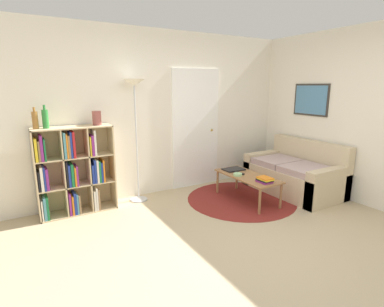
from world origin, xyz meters
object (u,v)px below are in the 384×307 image
at_px(floor_lamp, 135,99).
at_px(bowl, 238,174).
at_px(couch, 296,175).
at_px(bottle_middle, 45,119).
at_px(laptop, 234,169).
at_px(vase_on_shelf, 97,118).
at_px(bottle_left, 35,120).
at_px(coffee_table, 247,178).
at_px(bookshelf, 73,172).

xyz_separation_m(floor_lamp, bowl, (1.31, -0.80, -1.13)).
bearing_deg(couch, bottle_middle, 165.48).
bearing_deg(bottle_middle, couch, -14.52).
height_order(laptop, bottle_middle, bottle_middle).
xyz_separation_m(couch, vase_on_shelf, (-2.99, 0.95, 1.02)).
relative_size(laptop, bottle_left, 1.23).
height_order(floor_lamp, bottle_left, floor_lamp).
xyz_separation_m(laptop, bottle_left, (-2.77, 0.52, 0.91)).
height_order(bowl, bottle_middle, bottle_middle).
bearing_deg(vase_on_shelf, couch, -17.61).
bearing_deg(floor_lamp, bowl, -31.28).
xyz_separation_m(coffee_table, bowl, (-0.14, 0.06, 0.06)).
relative_size(laptop, bowl, 2.55).
distance_m(bookshelf, coffee_table, 2.53).
xyz_separation_m(bowl, bottle_middle, (-2.51, 0.79, 0.91)).
bearing_deg(coffee_table, laptop, 89.29).
distance_m(coffee_table, bowl, 0.16).
distance_m(couch, bottle_left, 4.01).
bearing_deg(bowl, laptop, 63.43).
xyz_separation_m(bookshelf, floor_lamp, (0.92, -0.01, 0.96)).
bearing_deg(floor_lamp, bookshelf, 179.48).
relative_size(bookshelf, coffee_table, 1.12).
relative_size(coffee_table, bottle_left, 3.98).
bearing_deg(coffee_table, bowl, 155.03).
bearing_deg(couch, floor_lamp, 158.82).
bearing_deg(laptop, couch, -23.81).
height_order(laptop, vase_on_shelf, vase_on_shelf).
height_order(floor_lamp, laptop, floor_lamp).
bearing_deg(floor_lamp, bottle_left, 179.73).
height_order(couch, bottle_middle, bottle_middle).
xyz_separation_m(bookshelf, bottle_left, (-0.39, -0.00, 0.73)).
height_order(coffee_table, bottle_middle, bottle_middle).
distance_m(bowl, bottle_left, 2.89).
relative_size(couch, bottle_middle, 5.07).
distance_m(laptop, vase_on_shelf, 2.26).
bearing_deg(laptop, vase_on_shelf, 165.60).
bearing_deg(bottle_middle, bowl, -17.53).
bearing_deg(floor_lamp, laptop, -19.35).
distance_m(floor_lamp, bowl, 1.90).
bearing_deg(coffee_table, floor_lamp, 149.30).
relative_size(laptop, bottle_middle, 1.13).
relative_size(bookshelf, couch, 0.80).
height_order(bookshelf, bowl, bookshelf).
bearing_deg(vase_on_shelf, bowl, -23.25).
bearing_deg(laptop, bookshelf, 167.67).
xyz_separation_m(bowl, bottle_left, (-2.62, 0.80, 0.90)).
bearing_deg(laptop, bottle_middle, 169.18).
bearing_deg(bookshelf, vase_on_shelf, -0.48).
height_order(bookshelf, coffee_table, bookshelf).
distance_m(couch, vase_on_shelf, 3.30).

